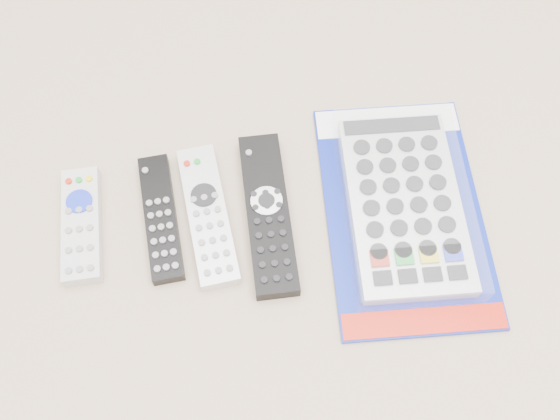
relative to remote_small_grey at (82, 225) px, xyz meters
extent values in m
plane|color=tan|center=(0.24, -0.01, -0.01)|extent=(5.00, 5.00, 0.00)
cube|color=#B4B4B7|center=(0.00, 0.00, 0.00)|extent=(0.06, 0.17, 0.02)
cylinder|color=#1A2BC6|center=(0.00, 0.03, 0.01)|extent=(0.04, 0.04, 0.00)
cube|color=black|center=(0.10, -0.01, 0.00)|extent=(0.04, 0.19, 0.02)
cube|color=silver|center=(0.17, -0.02, 0.00)|extent=(0.05, 0.21, 0.02)
cylinder|color=black|center=(0.17, 0.00, 0.01)|extent=(0.04, 0.04, 0.00)
cube|color=black|center=(0.25, -0.04, 0.00)|extent=(0.08, 0.24, 0.02)
cylinder|color=silver|center=(0.25, -0.02, 0.01)|extent=(0.05, 0.05, 0.00)
cube|color=#0D1F92|center=(0.43, -0.07, -0.01)|extent=(0.26, 0.38, 0.01)
cube|color=white|center=(0.45, 0.08, -0.01)|extent=(0.21, 0.08, 0.00)
cube|color=#B81B0D|center=(0.41, -0.22, -0.01)|extent=(0.21, 0.06, 0.00)
cube|color=silver|center=(0.43, -0.06, 0.00)|extent=(0.18, 0.29, 0.02)
cube|color=white|center=(0.43, -0.06, 0.01)|extent=(0.20, 0.31, 0.04)
camera|label=1|loc=(0.18, -0.41, 0.76)|focal=40.00mm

